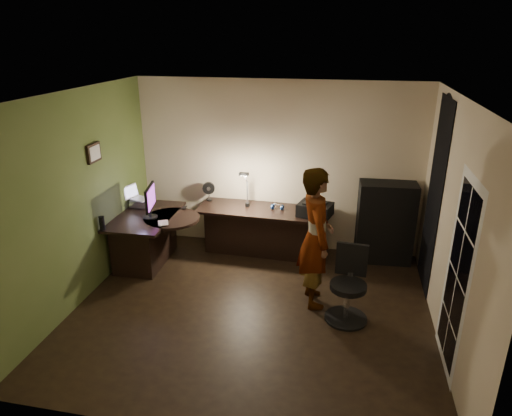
% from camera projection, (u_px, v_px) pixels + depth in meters
% --- Properties ---
extents(floor, '(4.50, 4.00, 0.01)m').
position_uv_depth(floor, '(251.00, 310.00, 5.86)').
color(floor, black).
rests_on(floor, ground).
extents(ceiling, '(4.50, 4.00, 0.01)m').
position_uv_depth(ceiling, '(250.00, 95.00, 4.89)').
color(ceiling, silver).
rests_on(ceiling, floor).
extents(wall_back, '(4.50, 0.01, 2.70)m').
position_uv_depth(wall_back, '(277.00, 167.00, 7.21)').
color(wall_back, beige).
rests_on(wall_back, floor).
extents(wall_front, '(4.50, 0.01, 2.70)m').
position_uv_depth(wall_front, '(197.00, 306.00, 3.54)').
color(wall_front, beige).
rests_on(wall_front, floor).
extents(wall_left, '(0.01, 4.00, 2.70)m').
position_uv_depth(wall_left, '(78.00, 200.00, 5.79)').
color(wall_left, beige).
rests_on(wall_left, floor).
extents(wall_right, '(0.01, 4.00, 2.70)m').
position_uv_depth(wall_right, '(453.00, 228.00, 4.96)').
color(wall_right, beige).
rests_on(wall_right, floor).
extents(green_wall_overlay, '(0.00, 4.00, 2.70)m').
position_uv_depth(green_wall_overlay, '(79.00, 200.00, 5.79)').
color(green_wall_overlay, '#50632C').
rests_on(green_wall_overlay, floor).
extents(arched_doorway, '(0.01, 0.90, 2.60)m').
position_uv_depth(arched_doorway, '(434.00, 197.00, 6.03)').
color(arched_doorway, black).
rests_on(arched_doorway, floor).
extents(french_door, '(0.02, 0.92, 2.10)m').
position_uv_depth(french_door, '(457.00, 277.00, 4.56)').
color(french_door, white).
rests_on(french_door, floor).
extents(framed_picture, '(0.04, 0.30, 0.25)m').
position_uv_depth(framed_picture, '(94.00, 153.00, 6.02)').
color(framed_picture, black).
rests_on(framed_picture, wall_left).
extents(desk_left, '(0.86, 1.36, 0.77)m').
position_uv_depth(desk_left, '(148.00, 239.00, 6.97)').
color(desk_left, black).
rests_on(desk_left, floor).
extents(desk_right, '(2.06, 0.80, 0.76)m').
position_uv_depth(desk_right, '(263.00, 231.00, 7.24)').
color(desk_right, black).
rests_on(desk_right, floor).
extents(cabinet, '(0.86, 0.47, 1.26)m').
position_uv_depth(cabinet, '(385.00, 223.00, 6.94)').
color(cabinet, black).
rests_on(cabinet, floor).
extents(laptop_stand, '(0.27, 0.23, 0.11)m').
position_uv_depth(laptop_stand, '(140.00, 203.00, 7.14)').
color(laptop_stand, silver).
rests_on(laptop_stand, desk_left).
extents(laptop, '(0.38, 0.37, 0.21)m').
position_uv_depth(laptop, '(139.00, 193.00, 7.08)').
color(laptop, silver).
rests_on(laptop, laptop_stand).
extents(monitor, '(0.22, 0.54, 0.35)m').
position_uv_depth(monitor, '(150.00, 206.00, 6.66)').
color(monitor, black).
rests_on(monitor, desk_left).
extents(mouse, '(0.06, 0.09, 0.03)m').
position_uv_depth(mouse, '(160.00, 225.00, 6.41)').
color(mouse, silver).
rests_on(mouse, desk_left).
extents(phone, '(0.09, 0.13, 0.01)m').
position_uv_depth(phone, '(185.00, 207.00, 7.10)').
color(phone, black).
rests_on(phone, desk_left).
extents(pen, '(0.05, 0.14, 0.01)m').
position_uv_depth(pen, '(145.00, 215.00, 6.80)').
color(pen, black).
rests_on(pen, desk_left).
extents(speaker, '(0.10, 0.10, 0.19)m').
position_uv_depth(speaker, '(102.00, 223.00, 6.27)').
color(speaker, black).
rests_on(speaker, desk_left).
extents(notepad, '(0.20, 0.23, 0.01)m').
position_uv_depth(notepad, '(163.00, 223.00, 6.51)').
color(notepad, silver).
rests_on(notepad, desk_left).
extents(desk_fan, '(0.22, 0.15, 0.31)m').
position_uv_depth(desk_fan, '(209.00, 191.00, 7.41)').
color(desk_fan, black).
rests_on(desk_fan, desk_right).
extents(headphones, '(0.20, 0.15, 0.09)m').
position_uv_depth(headphones, '(277.00, 207.00, 7.06)').
color(headphones, '#1A449A').
rests_on(headphones, desk_right).
extents(printer, '(0.56, 0.48, 0.21)m').
position_uv_depth(printer, '(315.00, 209.00, 6.79)').
color(printer, black).
rests_on(printer, desk_right).
extents(desk_lamp, '(0.26, 0.34, 0.65)m').
position_uv_depth(desk_lamp, '(247.00, 187.00, 7.08)').
color(desk_lamp, black).
rests_on(desk_lamp, desk_right).
extents(office_chair, '(0.57, 0.57, 0.94)m').
position_uv_depth(office_chair, '(348.00, 286.00, 5.51)').
color(office_chair, black).
rests_on(office_chair, floor).
extents(person, '(0.60, 0.75, 1.84)m').
position_uv_depth(person, '(316.00, 238.00, 5.73)').
color(person, '#D8A88C').
rests_on(person, floor).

